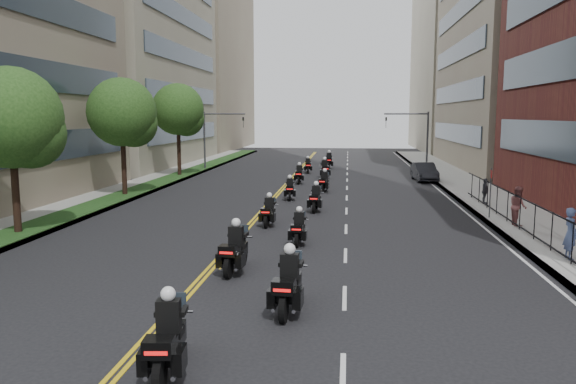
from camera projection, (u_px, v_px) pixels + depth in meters
name	position (u px, v px, depth m)	size (l,w,h in m)	color
ground	(190.00, 369.00, 11.78)	(160.00, 160.00, 0.00)	black
sidewalk_right	(488.00, 199.00, 35.13)	(4.00, 90.00, 0.15)	gray
sidewalk_left	(119.00, 193.00, 37.66)	(4.00, 90.00, 0.15)	gray
grass_strip	(131.00, 192.00, 37.56)	(2.00, 90.00, 0.04)	#143714
building_right_tan	(538.00, 15.00, 54.75)	(15.11, 28.00, 30.00)	gray
building_right_far	(471.00, 63.00, 84.57)	(15.00, 28.00, 26.00)	gray
building_left_mid	(110.00, 3.00, 59.06)	(16.11, 28.00, 34.00)	gray
building_left_far	(190.00, 66.00, 89.16)	(16.00, 28.00, 26.00)	gray
iron_fence	(543.00, 226.00, 22.32)	(0.05, 28.00, 1.50)	black
street_trees	(85.00, 118.00, 30.57)	(4.40, 38.40, 7.98)	#321D16
traffic_signal_right	(417.00, 132.00, 51.64)	(4.09, 0.20, 5.60)	#3F3F44
traffic_signal_left	(214.00, 132.00, 53.65)	(4.09, 0.20, 5.60)	#3F3F44
motorcycle_0	(168.00, 341.00, 11.41)	(0.70, 2.48, 1.83)	black
motorcycle_1	(289.00, 286.00, 15.08)	(0.64, 2.54, 1.87)	black
motorcycle_2	(235.00, 251.00, 18.94)	(0.66, 2.49, 1.84)	black
motorcycle_3	(299.00, 229.00, 23.13)	(0.49, 2.11, 1.56)	black
motorcycle_4	(269.00, 213.00, 26.98)	(0.52, 2.16, 1.60)	black
motorcycle_5	(316.00, 199.00, 30.99)	(0.58, 2.27, 1.67)	black
motorcycle_6	(290.00, 190.00, 35.29)	(0.59, 2.12, 1.56)	black
motorcycle_7	(324.00, 183.00, 38.93)	(0.67, 2.19, 1.62)	black
motorcycle_8	(299.00, 175.00, 43.61)	(0.52, 2.24, 1.65)	black
motorcycle_9	(325.00, 170.00, 47.07)	(0.72, 2.45, 1.81)	black
motorcycle_10	(308.00, 166.00, 51.48)	(0.59, 2.13, 1.57)	black
motorcycle_11	(329.00, 161.00, 55.62)	(0.58, 2.50, 1.85)	black
parked_sedan	(424.00, 172.00, 45.30)	(1.55, 4.46, 1.47)	black
pedestrian_a	(570.00, 234.00, 20.05)	(0.68, 0.45, 1.87)	#495986
pedestrian_b	(518.00, 206.00, 26.24)	(0.90, 0.70, 1.85)	brown
pedestrian_c	(485.00, 191.00, 32.60)	(0.88, 0.37, 1.50)	#3B3B42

